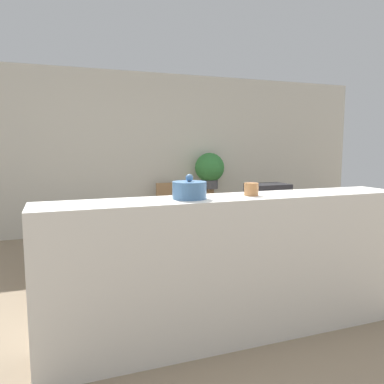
{
  "coord_description": "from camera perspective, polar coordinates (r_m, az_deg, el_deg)",
  "views": [
    {
      "loc": [
        -1.26,
        -2.95,
        1.46
      ],
      "look_at": [
        0.47,
        1.7,
        0.85
      ],
      "focal_mm": 35.0,
      "sensor_mm": 36.0,
      "label": 1
    }
  ],
  "objects": [
    {
      "name": "television",
      "position": [
        5.59,
        11.37,
        -1.29
      ],
      "size": [
        0.59,
        0.42,
        0.49
      ],
      "color": "#232328",
      "rests_on": "tv_stand"
    },
    {
      "name": "plant_stand",
      "position": [
        6.67,
        2.66,
        -2.5
      ],
      "size": [
        0.16,
        0.16,
        0.71
      ],
      "color": "#9E754C",
      "rests_on": "ground_plane"
    },
    {
      "name": "wooden_chair",
      "position": [
        6.25,
        -3.4,
        -2.11
      ],
      "size": [
        0.44,
        0.44,
        0.84
      ],
      "color": "#9E754C",
      "rests_on": "ground_plane"
    },
    {
      "name": "decorative_bowl",
      "position": [
        2.64,
        -0.4,
        0.32
      ],
      "size": [
        0.24,
        0.24,
        0.18
      ],
      "color": "#4C7AAD",
      "rests_on": "foreground_counter"
    },
    {
      "name": "foreground_counter",
      "position": [
        2.92,
        6.38,
        -11.33
      ],
      "size": [
        2.86,
        0.44,
        1.09
      ],
      "color": "white",
      "rests_on": "ground_plane"
    },
    {
      "name": "tv_stand",
      "position": [
        5.68,
        11.32,
        -5.84
      ],
      "size": [
        0.94,
        0.58,
        0.42
      ],
      "color": "#9E754C",
      "rests_on": "ground_plane"
    },
    {
      "name": "candle_jar",
      "position": [
        2.85,
        9.02,
        0.42
      ],
      "size": [
        0.11,
        0.11,
        0.1
      ],
      "color": "#C6844C",
      "rests_on": "foreground_counter"
    },
    {
      "name": "potted_plant",
      "position": [
        6.59,
        2.7,
        3.53
      ],
      "size": [
        0.52,
        0.52,
        0.63
      ],
      "color": "#4C4C51",
      "rests_on": "plant_stand"
    },
    {
      "name": "wall_back",
      "position": [
        6.5,
        -9.27,
        5.96
      ],
      "size": [
        9.0,
        0.06,
        2.7
      ],
      "color": "beige",
      "rests_on": "ground_plane"
    },
    {
      "name": "ground_plane",
      "position": [
        3.52,
        2.59,
        -17.5
      ],
      "size": [
        14.0,
        14.0,
        0.0
      ],
      "primitive_type": "plane",
      "color": "gray"
    },
    {
      "name": "couch",
      "position": [
        4.38,
        -13.49,
        -8.98
      ],
      "size": [
        0.8,
        1.95,
        0.74
      ],
      "color": "#847051",
      "rests_on": "ground_plane"
    }
  ]
}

